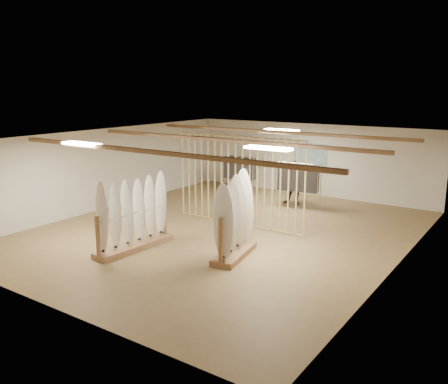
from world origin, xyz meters
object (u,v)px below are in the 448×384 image
Objects in this scene: shopper_b at (294,179)px; clothing_rack_b at (298,178)px; rack_right at (234,230)px; shopper_a at (244,187)px; clothing_rack_a at (240,168)px; rack_left at (134,225)px.

clothing_rack_b is at bearing -48.24° from shopper_b.
rack_right is 1.08× the size of shopper_b.
shopper_b is (1.01, 1.76, 0.11)m from shopper_a.
clothing_rack_a is at bearing -32.17° from shopper_a.
shopper_a is 0.89× the size of shopper_b.
shopper_b is (2.74, -0.63, -0.03)m from clothing_rack_a.
rack_left reaches higher than shopper_a.
clothing_rack_a is at bearing 110.51° from rack_right.
rack_left reaches higher than clothing_rack_a.
shopper_b is at bearing -14.67° from clothing_rack_a.
rack_right is at bearing -87.90° from clothing_rack_b.
rack_left is 6.89m from shopper_b.
shopper_b is at bearing 127.66° from clothing_rack_b.
clothing_rack_a is 3.17m from clothing_rack_b.
clothing_rack_b is 0.96× the size of shopper_a.
rack_right reaches higher than clothing_rack_a.
rack_right is 1.37× the size of clothing_rack_a.
shopper_a is at bearing -123.17° from shopper_b.
shopper_b reaches higher than clothing_rack_a.
shopper_a is at bearing 90.39° from rack_left.
rack_left is 2.71m from rack_right.
rack_left is 6.67m from clothing_rack_b.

